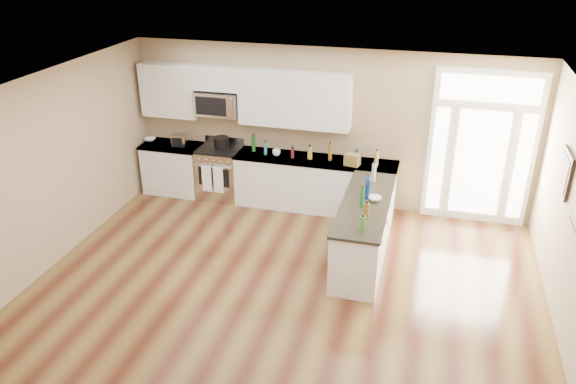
{
  "coord_description": "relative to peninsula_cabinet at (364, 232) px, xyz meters",
  "views": [
    {
      "loc": [
        1.74,
        -5.15,
        4.57
      ],
      "look_at": [
        -0.19,
        2.0,
        1.07
      ],
      "focal_mm": 35.0,
      "sensor_mm": 36.0,
      "label": 1
    }
  ],
  "objects": [
    {
      "name": "back_cabinet_left",
      "position": [
        -3.8,
        1.45,
        0.0
      ],
      "size": [
        1.1,
        0.66,
        0.94
      ],
      "color": "silver",
      "rests_on": "ground"
    },
    {
      "name": "entry_door",
      "position": [
        1.62,
        1.71,
        0.87
      ],
      "size": [
        1.7,
        0.1,
        2.6
      ],
      "color": "white",
      "rests_on": "ground"
    },
    {
      "name": "room_shell",
      "position": [
        -0.93,
        -2.24,
        1.27
      ],
      "size": [
        8.0,
        8.0,
        8.0
      ],
      "color": "tan",
      "rests_on": "ground"
    },
    {
      "name": "microwave",
      "position": [
        -2.88,
        1.56,
        1.33
      ],
      "size": [
        0.78,
        0.41,
        0.42
      ],
      "color": "silver",
      "rests_on": "room_shell"
    },
    {
      "name": "bowl_left",
      "position": [
        -4.28,
        1.53,
        0.53
      ],
      "size": [
        0.26,
        0.26,
        0.05
      ],
      "primitive_type": "imported",
      "rotation": [
        0.0,
        0.0,
        0.3
      ],
      "color": "white",
      "rests_on": "back_cabinet_left"
    },
    {
      "name": "cup_counter",
      "position": [
        -1.77,
        1.42,
        0.56
      ],
      "size": [
        0.15,
        0.15,
        0.11
      ],
      "primitive_type": "imported",
      "rotation": [
        0.0,
        0.0,
        0.04
      ],
      "color": "white",
      "rests_on": "back_cabinet_right"
    },
    {
      "name": "upper_cabinet_left",
      "position": [
        -3.81,
        1.59,
        1.49
      ],
      "size": [
        1.04,
        0.33,
        0.95
      ],
      "primitive_type": "cube",
      "color": "silver",
      "rests_on": "room_shell"
    },
    {
      "name": "cardboard_box",
      "position": [
        -0.42,
        1.34,
        0.61
      ],
      "size": [
        0.28,
        0.22,
        0.2
      ],
      "primitive_type": "cube",
      "rotation": [
        0.0,
        0.0,
        -0.2
      ],
      "color": "brown",
      "rests_on": "back_cabinet_right"
    },
    {
      "name": "upper_cabinet_short",
      "position": [
        -2.88,
        1.59,
        1.77
      ],
      "size": [
        0.82,
        0.33,
        0.4
      ],
      "primitive_type": "cube",
      "color": "silver",
      "rests_on": "room_shell"
    },
    {
      "name": "wall_art_near",
      "position": [
        2.54,
        -0.04,
        1.27
      ],
      "size": [
        0.05,
        0.58,
        0.58
      ],
      "color": "black",
      "rests_on": "room_shell"
    },
    {
      "name": "kitchen_range",
      "position": [
        -2.86,
        1.45,
        0.05
      ],
      "size": [
        0.76,
        0.68,
        1.08
      ],
      "color": "silver",
      "rests_on": "ground"
    },
    {
      "name": "ground",
      "position": [
        -0.93,
        -2.24,
        -0.43
      ],
      "size": [
        8.0,
        8.0,
        0.0
      ],
      "primitive_type": "plane",
      "color": "#462013"
    },
    {
      "name": "back_cabinet_right",
      "position": [
        -1.08,
        1.45,
        0.0
      ],
      "size": [
        2.85,
        0.66,
        0.94
      ],
      "color": "silver",
      "rests_on": "ground"
    },
    {
      "name": "bowl_peninsula",
      "position": [
        0.12,
        0.08,
        0.54
      ],
      "size": [
        0.23,
        0.23,
        0.06
      ],
      "primitive_type": "imported",
      "rotation": [
        0.0,
        0.0,
        0.17
      ],
      "color": "white",
      "rests_on": "peninsula_cabinet"
    },
    {
      "name": "counter_bottles",
      "position": [
        -0.54,
        0.68,
        0.63
      ],
      "size": [
        2.37,
        2.44,
        0.3
      ],
      "color": "#19591E",
      "rests_on": "back_cabinet_right"
    },
    {
      "name": "peninsula_cabinet",
      "position": [
        0.0,
        0.0,
        0.0
      ],
      "size": [
        0.69,
        2.32,
        0.94
      ],
      "color": "silver",
      "rests_on": "ground"
    },
    {
      "name": "upper_cabinet_right",
      "position": [
        -1.5,
        1.59,
        1.49
      ],
      "size": [
        1.94,
        0.33,
        0.95
      ],
      "primitive_type": "cube",
      "color": "silver",
      "rests_on": "room_shell"
    },
    {
      "name": "stockpot",
      "position": [
        -2.84,
        1.52,
        0.62
      ],
      "size": [
        0.33,
        0.33,
        0.21
      ],
      "primitive_type": "cylinder",
      "rotation": [
        0.0,
        0.0,
        -0.23
      ],
      "color": "black",
      "rests_on": "kitchen_range"
    },
    {
      "name": "toaster_oven",
      "position": [
        -3.62,
        1.42,
        0.62
      ],
      "size": [
        0.28,
        0.24,
        0.22
      ],
      "primitive_type": "cube",
      "rotation": [
        0.0,
        0.0,
        0.15
      ],
      "color": "silver",
      "rests_on": "back_cabinet_left"
    }
  ]
}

